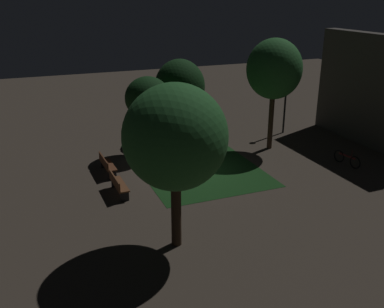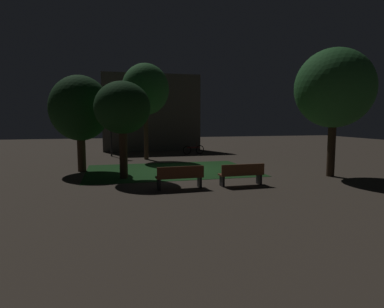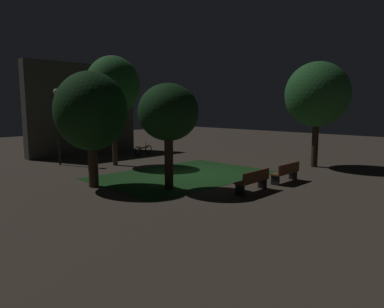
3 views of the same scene
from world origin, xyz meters
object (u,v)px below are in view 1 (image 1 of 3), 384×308
Objects in this scene: tree_lawn_side at (175,138)px; bicycle at (347,159)px; bench_back_row at (107,164)px; bench_front_left at (118,184)px; tree_left_canopy at (274,69)px; tree_tall_center at (180,87)px; lamp_post_near_wall at (286,86)px; tree_right_canopy at (148,99)px.

tree_lawn_side reaches higher than bicycle.
bench_back_row is 1.00× the size of bench_front_left.
bench_back_row is at bearing -172.08° from tree_lawn_side.
tree_tall_center is at bearing -132.00° from tree_left_canopy.
bench_back_row is 1.07× the size of bicycle.
tree_tall_center reaches higher than bench_back_row.
lamp_post_near_wall is (-2.22, 2.36, -1.53)m from tree_left_canopy.
tree_left_canopy is (3.69, 4.10, 1.36)m from tree_tall_center.
bench_front_left is at bearing -31.77° from tree_right_canopy.
tree_left_canopy is at bearing -148.39° from bicycle.
tree_tall_center is 3.23m from tree_right_canopy.
tree_tall_center is 2.83× the size of bicycle.
bench_back_row is 10.26m from tree_left_canopy.
lamp_post_near_wall is at bearing 132.40° from tree_lawn_side.
tree_lawn_side is 11.98m from bicycle.
tree_right_canopy is at bearing 169.31° from tree_lawn_side.
lamp_post_near_wall is 2.57× the size of bicycle.
tree_lawn_side is 11.36m from tree_left_canopy.
bench_back_row is 0.29× the size of tree_left_canopy.
lamp_post_near_wall is at bearing 101.96° from bench_back_row.
bicycle is at bearing 58.55° from tree_right_canopy.
tree_tall_center is 12.13m from tree_lawn_side.
tree_left_canopy is (-2.78, 9.43, 4.04)m from bench_front_left.
tree_right_canopy is at bearing -121.45° from bicycle.
tree_right_canopy reaches higher than bicycle.
tree_tall_center is at bearing 159.14° from tree_lawn_side.
bench_back_row is 12.28m from bicycle.
bench_front_left is 13.05m from lamp_post_near_wall.
tree_lawn_side is 0.94× the size of tree_left_canopy.
tree_tall_center is 0.78× the size of tree_left_canopy.
bench_front_left is 5.90m from tree_right_canopy.
tree_left_canopy is 6.10m from bicycle.
tree_tall_center reaches higher than tree_right_canopy.
tree_lawn_side reaches higher than tree_right_canopy.
lamp_post_near_wall is 6.57m from bicycle.
lamp_post_near_wall is (1.47, 6.46, -0.17)m from tree_tall_center.
tree_tall_center reaches higher than bicycle.
tree_tall_center is 10.26m from bicycle.
bicycle is at bearing 31.61° from tree_left_canopy.
tree_left_canopy is (-0.28, 9.43, 4.04)m from bench_back_row.
tree_right_canopy is (1.99, -2.55, -0.05)m from tree_tall_center.
bench_back_row is 0.31× the size of tree_lawn_side.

